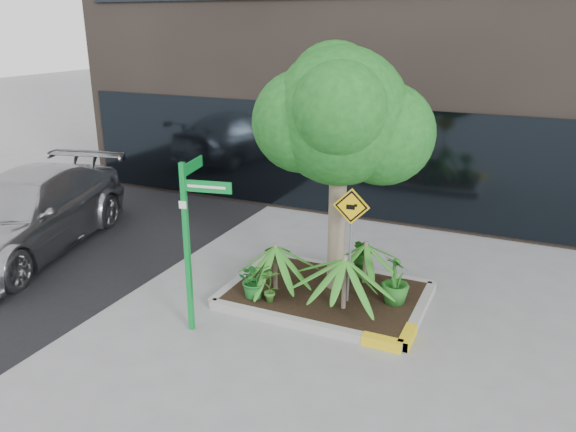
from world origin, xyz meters
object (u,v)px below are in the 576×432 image
at_px(street_sign_post, 191,229).
at_px(cattle_sign, 351,226).
at_px(parked_car, 24,214).
at_px(tree, 340,117).

bearing_deg(street_sign_post, cattle_sign, 28.83).
bearing_deg(parked_car, cattle_sign, -10.24).
bearing_deg(tree, cattle_sign, -46.08).
bearing_deg(street_sign_post, tree, 40.74).
height_order(tree, parked_car, tree).
bearing_deg(parked_car, tree, -6.75).
relative_size(tree, cattle_sign, 2.21).
xyz_separation_m(parked_car, cattle_sign, (6.83, 0.40, 0.65)).
bearing_deg(cattle_sign, parked_car, 177.50).
relative_size(tree, street_sign_post, 1.60).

